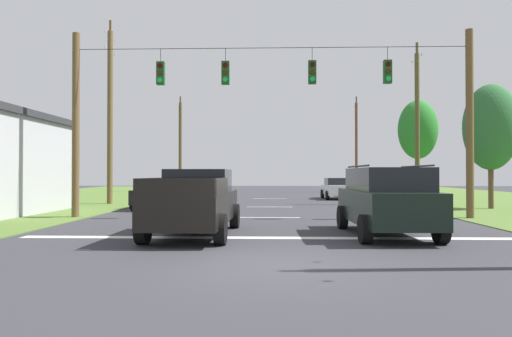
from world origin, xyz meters
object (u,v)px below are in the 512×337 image
at_px(distant_car_oncoming, 160,194).
at_px(utility_pole_mid_left, 110,114).
at_px(tree_roadside_right, 491,127).
at_px(distant_car_crossing_white, 337,188).
at_px(utility_pole_mid_right, 417,126).
at_px(utility_pole_far_right, 356,144).
at_px(pickup_truck, 195,202).
at_px(tree_roadside_far_right, 418,130).
at_px(suv_black, 386,199).
at_px(overhead_signal_span, 270,114).
at_px(utility_pole_far_left, 180,145).

bearing_deg(distant_car_oncoming, utility_pole_mid_left, 138.14).
bearing_deg(tree_roadside_right, distant_car_oncoming, -179.19).
height_order(distant_car_crossing_white, tree_roadside_right, tree_roadside_right).
xyz_separation_m(utility_pole_mid_right, utility_pole_mid_left, (-18.37, -0.40, 0.74)).
xyz_separation_m(distant_car_crossing_white, utility_pole_far_right, (3.73, 12.31, 3.95)).
relative_size(pickup_truck, tree_roadside_far_right, 0.70).
xyz_separation_m(suv_black, tree_roadside_right, (7.96, 10.26, 3.15)).
relative_size(distant_car_oncoming, tree_roadside_far_right, 0.56).
relative_size(overhead_signal_span, pickup_truck, 3.02).
height_order(distant_car_crossing_white, utility_pole_far_left, utility_pole_far_left).
bearing_deg(suv_black, utility_pole_mid_right, 68.79).
xyz_separation_m(distant_car_crossing_white, utility_pole_mid_right, (3.91, -5.71, 3.90)).
bearing_deg(utility_pole_far_left, utility_pole_mid_right, -46.29).
bearing_deg(utility_pole_far_right, utility_pole_mid_left, -134.64).
distance_m(overhead_signal_span, utility_pole_far_left, 28.95).
height_order(utility_pole_mid_right, utility_pole_far_right, utility_pole_mid_right).
xyz_separation_m(overhead_signal_span, distant_car_oncoming, (-5.71, 4.83, -3.46)).
height_order(distant_car_crossing_white, utility_pole_far_right, utility_pole_far_right).
bearing_deg(tree_roadside_far_right, utility_pole_mid_right, -108.07).
height_order(suv_black, tree_roadside_right, tree_roadside_right).
xyz_separation_m(pickup_truck, utility_pole_mid_left, (-7.36, 13.46, 4.46)).
bearing_deg(tree_roadside_far_right, distant_car_oncoming, -142.29).
relative_size(utility_pole_mid_left, utility_pole_far_left, 1.14).
bearing_deg(utility_pole_mid_left, distant_car_crossing_white, 22.89).
height_order(distant_car_oncoming, tree_roadside_far_right, tree_roadside_far_right).
relative_size(distant_car_oncoming, utility_pole_far_left, 0.45).
distance_m(distant_car_oncoming, utility_pole_far_right, 26.46).
xyz_separation_m(overhead_signal_span, utility_pole_mid_right, (8.77, 8.72, 0.44)).
bearing_deg(utility_pole_far_left, overhead_signal_span, -71.58).
bearing_deg(utility_pole_mid_right, distant_car_oncoming, -164.98).
bearing_deg(utility_pole_far_right, tree_roadside_right, -82.77).
xyz_separation_m(distant_car_oncoming, utility_pole_mid_right, (14.48, 3.88, 3.90)).
distance_m(utility_pole_mid_left, utility_pole_far_left, 19.16).
bearing_deg(suv_black, utility_pole_far_left, 110.98).
bearing_deg(suv_black, distant_car_crossing_white, 85.66).
bearing_deg(pickup_truck, distant_car_crossing_white, 70.05).
bearing_deg(pickup_truck, distant_car_oncoming, 109.18).
bearing_deg(utility_pole_mid_left, pickup_truck, -61.34).
height_order(pickup_truck, utility_pole_far_left, utility_pole_far_left).
xyz_separation_m(pickup_truck, utility_pole_far_right, (10.83, 31.88, 3.77)).
distance_m(overhead_signal_span, distant_car_crossing_white, 15.61).
relative_size(overhead_signal_span, utility_pole_mid_right, 1.70).
xyz_separation_m(distant_car_oncoming, utility_pole_far_left, (-3.44, 22.63, 3.99)).
distance_m(suv_black, utility_pole_far_right, 32.56).
xyz_separation_m(utility_pole_mid_right, tree_roadside_right, (2.57, -3.64, -0.48)).
relative_size(pickup_truck, suv_black, 1.13).
distance_m(pickup_truck, distant_car_oncoming, 10.57).
bearing_deg(utility_pole_mid_right, pickup_truck, -128.46).
height_order(utility_pole_mid_right, utility_pole_mid_left, utility_pole_mid_left).
distance_m(utility_pole_mid_right, utility_pole_far_left, 25.93).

